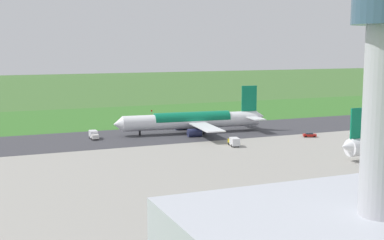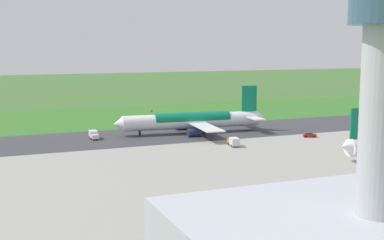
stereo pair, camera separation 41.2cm
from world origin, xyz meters
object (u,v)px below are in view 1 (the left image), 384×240
(no_stopping_sign, at_px, (152,113))
(service_truck_baggage, at_px, (94,135))
(airliner_main, at_px, (193,120))
(service_car_followme, at_px, (309,135))
(traffic_cone_orange, at_px, (139,116))
(service_truck_fuel, at_px, (234,142))

(no_stopping_sign, bearing_deg, service_truck_baggage, 52.41)
(service_truck_baggage, xyz_separation_m, no_stopping_sign, (-34.05, -44.24, 0.21))
(airliner_main, distance_m, service_car_followme, 39.23)
(no_stopping_sign, bearing_deg, traffic_cone_orange, -24.06)
(service_truck_baggage, height_order, traffic_cone_orange, service_truck_baggage)
(service_car_followme, bearing_deg, service_truck_fuel, 8.38)
(airliner_main, distance_m, no_stopping_sign, 45.58)
(no_stopping_sign, xyz_separation_m, traffic_cone_orange, (4.86, -2.17, -1.34))
(airliner_main, bearing_deg, service_truck_baggage, -2.12)
(service_truck_baggage, bearing_deg, airliner_main, 177.88)
(service_car_followme, bearing_deg, no_stopping_sign, -64.83)
(service_car_followme, relative_size, no_stopping_sign, 1.68)
(service_car_followme, relative_size, service_truck_fuel, 0.75)
(airliner_main, distance_m, service_truck_baggage, 34.19)
(service_truck_fuel, relative_size, no_stopping_sign, 2.25)
(airliner_main, relative_size, traffic_cone_orange, 98.46)
(airliner_main, height_order, traffic_cone_orange, airliner_main)
(service_car_followme, bearing_deg, airliner_main, -35.13)
(airliner_main, height_order, service_car_followme, airliner_main)
(airliner_main, height_order, service_truck_fuel, airliner_main)
(airliner_main, relative_size, service_truck_baggage, 9.28)
(airliner_main, xyz_separation_m, service_truck_baggage, (34.04, -1.26, -2.95))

